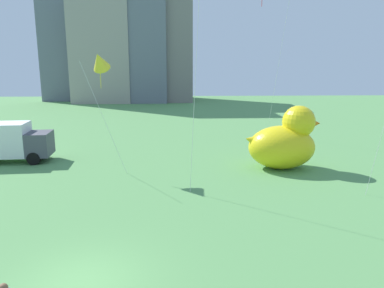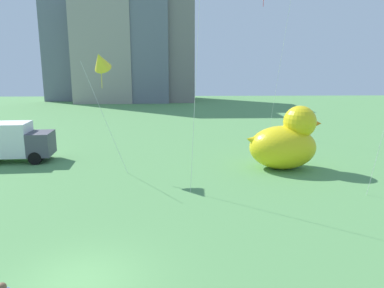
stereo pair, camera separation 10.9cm
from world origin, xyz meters
name	(u,v)px [view 1 (the left image)]	position (x,y,z in m)	size (l,w,h in m)	color
ground_plane	(80,283)	(0.00, 0.00, 0.00)	(140.00, 140.00, 0.00)	#599351
giant_inflatable_duck	(284,142)	(10.43, 13.12, 1.82)	(5.15, 3.31, 4.27)	yellow
box_truck	(8,142)	(-8.92, 15.59, 1.44)	(5.76, 2.71, 2.85)	white
city_skyline	(113,33)	(-8.50, 61.78, 12.50)	(27.85, 15.32, 33.00)	slate
kite_yellow	(100,61)	(-1.64, 13.26, 7.12)	(2.45, 2.44, 7.90)	silver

